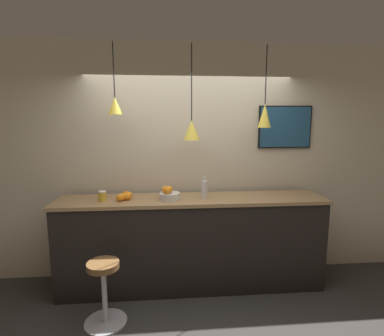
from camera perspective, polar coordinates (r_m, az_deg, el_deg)
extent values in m
plane|color=#33302D|center=(3.41, 0.92, -26.27)|extent=(14.00, 14.00, 0.00)
cube|color=beige|center=(3.78, -0.52, 1.12)|extent=(8.00, 0.06, 2.90)
cube|color=black|center=(3.65, 0.00, -14.32)|extent=(3.05, 0.53, 1.05)
cube|color=#99754C|center=(3.47, 0.00, -6.05)|extent=(3.09, 0.57, 0.04)
cylinder|color=#B7B7BC|center=(3.42, -16.09, -26.34)|extent=(0.41, 0.41, 0.02)
cylinder|color=#B7B7BC|center=(3.26, -16.33, -22.21)|extent=(0.05, 0.05, 0.56)
cylinder|color=brown|center=(3.12, -16.59, -17.35)|extent=(0.31, 0.31, 0.06)
cylinder|color=beige|center=(3.40, -4.30, -5.36)|extent=(0.23, 0.23, 0.08)
sphere|color=orange|center=(3.34, -4.74, -4.33)|extent=(0.07, 0.07, 0.07)
sphere|color=orange|center=(3.39, -4.70, -4.09)|extent=(0.08, 0.08, 0.08)
sphere|color=orange|center=(3.39, -4.35, -4.09)|extent=(0.08, 0.08, 0.08)
sphere|color=orange|center=(3.40, -5.16, -4.08)|extent=(0.08, 0.08, 0.08)
sphere|color=orange|center=(3.41, -13.57, -5.54)|extent=(0.08, 0.08, 0.08)
sphere|color=orange|center=(3.44, -12.71, -5.45)|extent=(0.07, 0.07, 0.07)
sphere|color=orange|center=(3.51, -12.46, -5.15)|extent=(0.07, 0.07, 0.07)
sphere|color=orange|center=(3.49, -11.95, -5.10)|extent=(0.08, 0.08, 0.08)
sphere|color=orange|center=(3.55, -12.43, -4.93)|extent=(0.08, 0.08, 0.08)
sphere|color=orange|center=(3.44, -12.19, -5.33)|extent=(0.08, 0.08, 0.08)
sphere|color=orange|center=(3.44, -12.97, -5.34)|extent=(0.09, 0.09, 0.09)
cylinder|color=silver|center=(3.41, 2.35, -4.16)|extent=(0.07, 0.07, 0.21)
cylinder|color=silver|center=(3.39, 2.36, -2.02)|extent=(0.03, 0.03, 0.05)
cylinder|color=gold|center=(3.47, -16.74, -5.22)|extent=(0.08, 0.08, 0.10)
cylinder|color=white|center=(3.46, -16.78, -4.33)|extent=(0.08, 0.08, 0.01)
cylinder|color=black|center=(3.47, -14.71, 17.70)|extent=(0.01, 0.01, 0.58)
cone|color=yellow|center=(3.43, -14.45, 11.38)|extent=(0.16, 0.16, 0.19)
sphere|color=#F9EFCC|center=(3.43, -14.40, 10.17)|extent=(0.04, 0.04, 0.04)
cylinder|color=black|center=(3.42, -0.08, 16.01)|extent=(0.01, 0.01, 0.83)
cone|color=yellow|center=(3.40, -0.08, 7.21)|extent=(0.18, 0.18, 0.22)
sphere|color=#F9EFCC|center=(3.40, -0.07, 5.70)|extent=(0.04, 0.04, 0.04)
cylinder|color=black|center=(3.60, 13.94, 16.88)|extent=(0.01, 0.01, 0.64)
cone|color=yellow|center=(3.57, 13.66, 9.63)|extent=(0.15, 0.15, 0.27)
sphere|color=#F9EFCC|center=(3.57, 13.59, 7.82)|extent=(0.04, 0.04, 0.04)
cube|color=black|center=(3.97, 17.26, 7.47)|extent=(0.67, 0.04, 0.53)
cube|color=navy|center=(3.95, 17.36, 7.46)|extent=(0.64, 0.01, 0.50)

